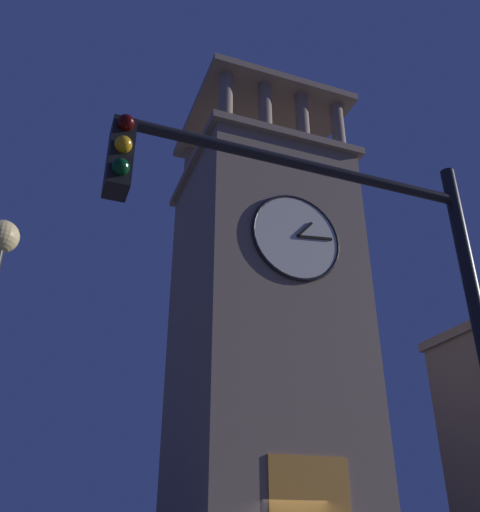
{
  "coord_description": "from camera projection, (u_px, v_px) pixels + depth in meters",
  "views": [
    {
      "loc": [
        9.19,
        18.08,
        1.42
      ],
      "look_at": [
        0.62,
        -4.71,
        13.89
      ],
      "focal_mm": 38.24,
      "sensor_mm": 36.0,
      "label": 1
    }
  ],
  "objects": [
    {
      "name": "clocktower",
      "position": [
        264.0,
        333.0,
        25.93
      ],
      "size": [
        8.15,
        8.34,
        25.81
      ],
      "color": "gray",
      "rests_on": "ground_plane"
    },
    {
      "name": "traffic_signal_near",
      "position": [
        365.0,
        285.0,
        5.41
      ],
      "size": [
        4.07,
        0.41,
        5.36
      ],
      "color": "black",
      "rests_on": "ground_plane"
    }
  ]
}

